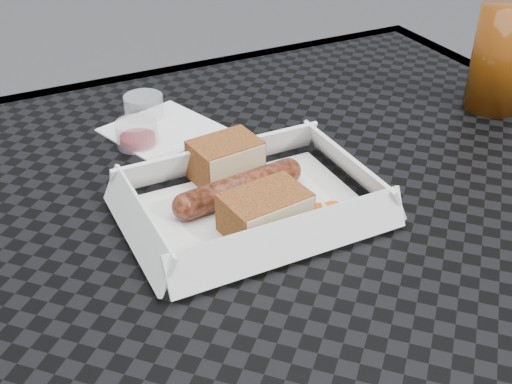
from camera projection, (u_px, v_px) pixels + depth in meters
patio_table at (321, 245)px, 0.73m from camera, size 0.80×0.80×0.74m
food_tray at (252, 210)px, 0.65m from camera, size 0.22×0.15×0.00m
bratwurst at (239, 188)px, 0.65m from camera, size 0.15×0.04×0.03m
bread_near at (226, 160)px, 0.68m from camera, size 0.08×0.06×0.04m
bread_far at (265, 212)px, 0.61m from camera, size 0.08×0.06×0.04m
veg_garnish at (330, 217)px, 0.63m from camera, size 0.03×0.03×0.00m
napkin at (163, 130)px, 0.80m from camera, size 0.15×0.15×0.00m
condiment_cup_sauce at (137, 134)px, 0.76m from camera, size 0.05×0.05×0.03m
condiment_cup_empty at (144, 107)px, 0.82m from camera, size 0.05×0.05×0.03m
drink_glass at (500, 58)px, 0.82m from camera, size 0.07×0.07×0.14m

